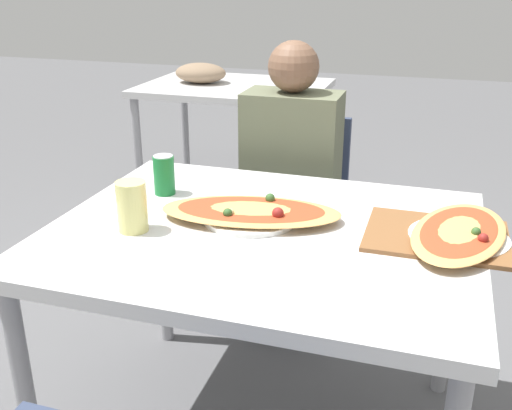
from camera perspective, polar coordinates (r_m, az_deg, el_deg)
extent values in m
cube|color=silver|center=(1.66, 0.73, -2.87)|extent=(1.17, 0.93, 0.04)
cylinder|color=#99999E|center=(1.76, -21.08, -16.78)|extent=(0.05, 0.05, 0.69)
cylinder|color=#99999E|center=(2.34, -8.88, -5.33)|extent=(0.05, 0.05, 0.69)
cylinder|color=#99999E|center=(2.13, 17.92, -9.03)|extent=(0.05, 0.05, 0.69)
cube|color=#2D3851|center=(2.43, 3.42, -1.89)|extent=(0.40, 0.40, 0.04)
cube|color=#2D3851|center=(2.53, 4.57, 4.21)|extent=(0.38, 0.03, 0.39)
cylinder|color=#38383D|center=(2.36, 6.33, -8.92)|extent=(0.03, 0.03, 0.40)
cylinder|color=#38383D|center=(2.43, -1.61, -7.74)|extent=(0.03, 0.03, 0.40)
cylinder|color=#38383D|center=(2.65, 7.81, -5.30)|extent=(0.03, 0.03, 0.40)
cylinder|color=#38383D|center=(2.72, 0.72, -4.37)|extent=(0.03, 0.03, 0.40)
cylinder|color=#2D2D38|center=(2.41, 4.54, -7.54)|extent=(0.10, 0.10, 0.44)
cylinder|color=#2D2D38|center=(2.45, 0.81, -7.00)|extent=(0.10, 0.10, 0.44)
cube|color=#60664C|center=(2.31, 3.40, 4.25)|extent=(0.36, 0.21, 0.52)
sphere|color=brown|center=(2.23, 3.60, 13.02)|extent=(0.19, 0.19, 0.19)
cylinder|color=white|center=(1.70, -0.50, -1.12)|extent=(0.27, 0.27, 0.01)
ellipsoid|color=tan|center=(1.70, -0.50, -0.59)|extent=(0.55, 0.32, 0.02)
ellipsoid|color=#B24223|center=(1.70, -0.50, -0.40)|extent=(0.45, 0.27, 0.01)
sphere|color=#335928|center=(1.65, -2.72, -0.77)|extent=(0.03, 0.03, 0.03)
sphere|color=#335928|center=(1.75, 1.35, 0.65)|extent=(0.03, 0.03, 0.03)
sphere|color=maroon|center=(1.64, 2.10, -0.79)|extent=(0.03, 0.03, 0.03)
sphere|color=beige|center=(1.66, -2.48, -0.71)|extent=(0.02, 0.02, 0.02)
cylinder|color=#197233|center=(1.90, -8.74, 2.82)|extent=(0.07, 0.07, 0.12)
cylinder|color=silver|center=(1.88, -8.85, 4.62)|extent=(0.06, 0.06, 0.00)
cylinder|color=#E0DB7F|center=(1.64, -11.72, -0.13)|extent=(0.08, 0.08, 0.14)
cube|color=brown|center=(1.66, 16.78, -2.84)|extent=(0.37, 0.29, 0.01)
cylinder|color=white|center=(1.66, 18.71, -3.02)|extent=(0.26, 0.26, 0.01)
ellipsoid|color=tan|center=(1.65, 18.78, -2.49)|extent=(0.31, 0.48, 0.02)
ellipsoid|color=#B24223|center=(1.65, 18.80, -2.30)|extent=(0.26, 0.39, 0.01)
sphere|color=maroon|center=(1.60, 20.83, -2.98)|extent=(0.03, 0.03, 0.03)
sphere|color=#335928|center=(1.64, 20.22, -2.42)|extent=(0.02, 0.02, 0.02)
cube|color=silver|center=(3.72, -2.06, 11.08)|extent=(1.10, 0.80, 0.04)
ellipsoid|color=#8C7259|center=(3.79, -5.29, 12.42)|extent=(0.32, 0.24, 0.12)
cylinder|color=#99999E|center=(3.70, -11.16, 4.79)|extent=(0.05, 0.05, 0.69)
cylinder|color=#99999E|center=(3.35, 4.12, 3.38)|extent=(0.05, 0.05, 0.69)
cylinder|color=#99999E|center=(4.30, -6.78, 7.43)|extent=(0.05, 0.05, 0.69)
cylinder|color=#99999E|center=(4.01, 6.49, 6.38)|extent=(0.05, 0.05, 0.69)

